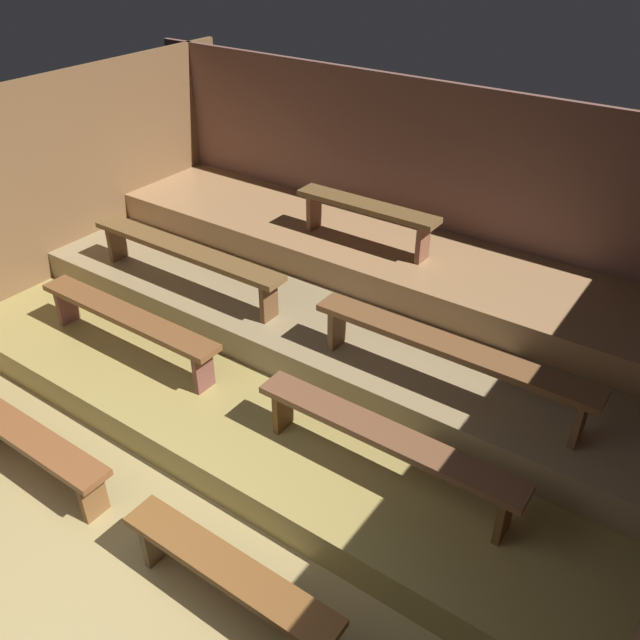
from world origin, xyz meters
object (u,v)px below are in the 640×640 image
bench_floor_left (31,443)px  bench_middle_right (449,351)px  bench_floor_right (229,574)px  bench_lower_right (385,440)px  bench_lower_left (127,320)px  bench_middle_left (185,254)px  bench_upper_center (366,212)px

bench_floor_left → bench_middle_right: bench_middle_right is taller
bench_floor_right → bench_lower_right: bearing=75.7°
bench_lower_left → bench_floor_right: bearing=-29.0°
bench_middle_left → bench_floor_left: bearing=-79.6°
bench_floor_right → bench_lower_right: 1.33m
bench_lower_left → bench_middle_right: bench_middle_right is taller
bench_floor_left → bench_lower_right: size_ratio=0.78×
bench_middle_left → bench_middle_right: bearing=0.0°
bench_floor_right → bench_lower_left: bench_lower_left is taller
bench_floor_left → bench_floor_right: 1.94m
bench_lower_left → bench_middle_left: size_ratio=0.90×
bench_lower_right → bench_upper_center: 2.58m
bench_lower_left → bench_lower_right: (2.58, 0.00, 0.00)m
bench_middle_right → bench_upper_center: size_ratio=1.51×
bench_middle_left → bench_upper_center: 1.75m
bench_floor_left → bench_lower_right: bench_lower_right is taller
bench_middle_left → bench_middle_right: same height
bench_lower_right → bench_middle_left: size_ratio=0.90×
bench_floor_right → bench_middle_left: bench_middle_left is taller
bench_lower_right → bench_upper_center: bearing=125.1°
bench_lower_right → bench_middle_left: bench_middle_left is taller
bench_lower_right → bench_upper_center: size_ratio=1.36×
bench_lower_left → bench_middle_right: bearing=16.9°
bench_floor_right → bench_lower_right: (0.32, 1.25, 0.29)m
bench_floor_left → bench_lower_right: 2.60m
bench_floor_left → bench_floor_right: size_ratio=1.00×
bench_lower_left → bench_lower_right: bearing=0.0°
bench_floor_left → bench_middle_left: bearing=100.4°
bench_lower_left → bench_middle_left: bench_middle_left is taller
bench_floor_left → bench_lower_left: 1.33m
bench_middle_right → bench_upper_center: bench_upper_center is taller
bench_floor_left → bench_lower_left: (-0.32, 1.25, 0.29)m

